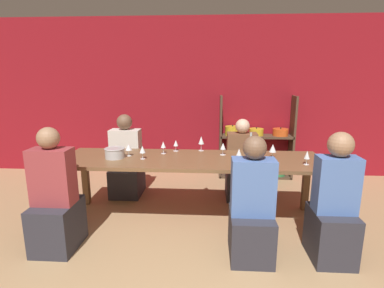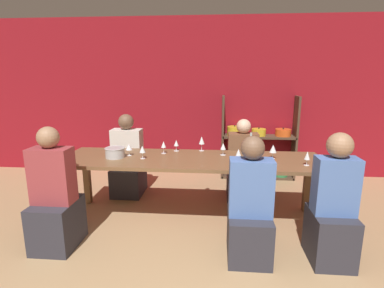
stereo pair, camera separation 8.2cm
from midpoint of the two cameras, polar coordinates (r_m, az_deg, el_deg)
The scene contains 21 objects.
wall_back_red at distance 5.27m, azimuth 4.01°, elevation 8.73°, with size 8.80×0.06×2.70m.
shelf_unit at distance 5.24m, azimuth 12.96°, elevation -0.53°, with size 1.25×0.30×1.40m.
dining_table at distance 3.56m, azimuth 0.52°, elevation -3.93°, with size 3.09×0.87×0.77m.
mixing_bowl at distance 3.66m, azimuth -13.85°, elevation -1.53°, with size 0.24×0.24×0.12m.
wine_bottle_green at distance 3.57m, azimuth 11.72°, elevation -0.89°, with size 0.07×0.07×0.31m.
wine_glass_white_a at distance 3.34m, azimuth 23.77°, elevation -2.65°, with size 0.08×0.08×0.17m.
wine_glass_white_b at distance 3.48m, azimuth 21.73°, elevation -2.15°, with size 0.06×0.06×0.16m.
wine_glass_red_a at distance 3.53m, azimuth -8.78°, elevation -1.06°, with size 0.07×0.07×0.16m.
wine_glass_red_b at distance 3.75m, azimuth -4.82°, elevation -0.20°, with size 0.06×0.06×0.15m.
wine_glass_empty_a at distance 3.35m, azimuth 9.53°, elevation -1.76°, with size 0.07×0.07×0.17m.
wine_glass_empty_b at distance 3.68m, azimuth 6.59°, elevation -0.53°, with size 0.07×0.07×0.15m.
wine_glass_red_c at distance 3.70m, azimuth -11.30°, elevation -0.61°, with size 0.08×0.08×0.15m.
wine_glass_red_d at distance 3.64m, azimuth 15.81°, elevation -0.93°, with size 0.08×0.08×0.17m.
wine_glass_white_c at distance 3.87m, azimuth 2.46°, elevation 0.63°, with size 0.07×0.07×0.19m.
wine_glass_empty_c at distance 3.86m, azimuth -2.41°, elevation 0.10°, with size 0.07×0.07×0.15m.
cell_phone at distance 3.26m, azimuth 10.98°, elevation -4.21°, with size 0.15×0.16×0.01m.
person_near_a at distance 2.97m, azimuth 11.72°, elevation -13.01°, with size 0.40×0.50×1.20m.
person_far_a at distance 4.36m, azimuth 10.04°, elevation -4.85°, with size 0.42×0.52×1.14m.
person_near_b at distance 3.14m, azimuth 25.83°, elevation -11.99°, with size 0.37×0.46×1.24m.
person_far_b at distance 4.51m, azimuth -11.56°, elevation -4.03°, with size 0.43×0.53×1.20m.
person_near_c at distance 3.35m, azimuth -23.95°, elevation -10.40°, with size 0.40×0.50×1.25m.
Camera 2 is at (0.13, -1.42, 1.72)m, focal length 28.00 mm.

